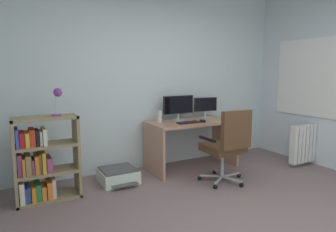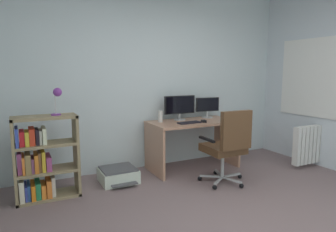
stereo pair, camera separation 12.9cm
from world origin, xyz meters
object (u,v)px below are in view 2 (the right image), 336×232
keyboard (189,123)px  bookshelf (40,161)px  desk_lamp (57,96)px  printer (118,175)px  computer_mouse (204,121)px  office_chair (228,144)px  desktop_speaker (160,116)px  monitor_main (180,106)px  desk (193,134)px  radiator (314,144)px  monitor_secondary (207,106)px

keyboard → bookshelf: bearing=178.4°
keyboard → desk_lamp: (-1.79, -0.03, 0.45)m
bookshelf → printer: size_ratio=1.84×
computer_mouse → office_chair: (-0.04, -0.62, -0.20)m
bookshelf → computer_mouse: bearing=0.2°
desktop_speaker → monitor_main: bearing=7.7°
office_chair → desk_lamp: (-1.98, 0.61, 0.64)m
desk → office_chair: size_ratio=1.34×
office_chair → radiator: (1.70, 0.02, -0.19)m
radiator → bookshelf: bearing=171.3°
monitor_secondary → radiator: bearing=-35.1°
desk → monitor_secondary: 0.57m
radiator → desk: bearing=155.9°
computer_mouse → radiator: computer_mouse is taller
computer_mouse → desktop_speaker: 0.64m
desktop_speaker → office_chair: (0.52, -0.93, -0.27)m
monitor_secondary → office_chair: bearing=-109.4°
monitor_secondary → printer: 1.80m
desk_lamp → printer: desk_lamp is taller
monitor_secondary → desktop_speaker: (-0.86, -0.05, -0.11)m
monitor_secondary → desktop_speaker: 0.87m
monitor_secondary → desk_lamp: desk_lamp is taller
desk → printer: size_ratio=2.52×
desk → keyboard: bearing=-136.0°
desk → bookshelf: bookshelf is taller
office_chair → printer: 1.51m
monitor_secondary → keyboard: (-0.53, -0.33, -0.18)m
office_chair → bookshelf: bearing=164.3°
desk → keyboard: keyboard is taller
monitor_main → keyboard: 0.39m
monitor_main → monitor_secondary: size_ratio=1.28×
desk → office_chair: 0.80m
keyboard → monitor_main: bearing=83.6°
monitor_secondary → computer_mouse: (-0.30, -0.35, -0.18)m
monitor_main → bookshelf: size_ratio=0.52×
desk → monitor_secondary: size_ratio=3.34×
desk → computer_mouse: 0.29m
monitor_secondary → desk_lamp: (-2.32, -0.36, 0.27)m
office_chair → bookshelf: size_ratio=1.02×
radiator → desktop_speaker: bearing=157.8°
desk_lamp → printer: bearing=9.0°
desk → radiator: desk is taller
monitor_secondary → monitor_main: bearing=-180.0°
monitor_secondary → computer_mouse: monitor_secondary is taller
printer → office_chair: bearing=-30.5°
desk → desktop_speaker: 0.58m
monitor_secondary → bookshelf: 2.61m
monitor_main → computer_mouse: 0.46m
monitor_main → office_chair: 1.07m
desk_lamp → radiator: size_ratio=0.38×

